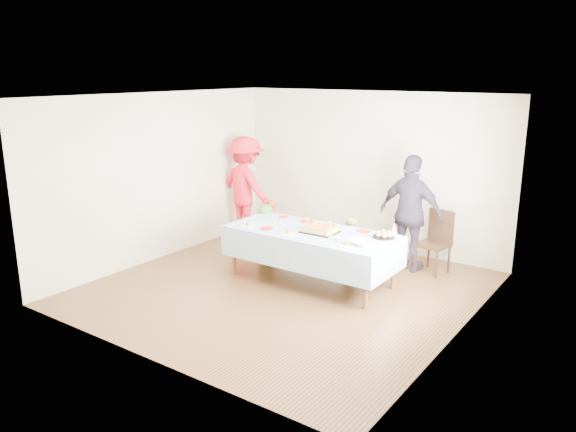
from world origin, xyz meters
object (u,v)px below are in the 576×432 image
Objects in this scene: birthday_cake at (320,230)px; adult_left at (246,187)px; party_table at (311,235)px; dining_chair at (437,238)px.

adult_left reaches higher than birthday_cake.
dining_chair is (1.33, 1.48, -0.19)m from party_table.
birthday_cake is 2.72m from adult_left.
dining_chair is at bearing 51.11° from birthday_cake.
party_table is 2.60m from adult_left.
party_table is 5.04× the size of birthday_cake.
adult_left is (-3.59, -0.21, 0.40)m from dining_chair.
party_table is at bearing -178.56° from birthday_cake.
dining_chair is (1.19, 1.47, -0.28)m from birthday_cake.
party_table is 1.34× the size of adult_left.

